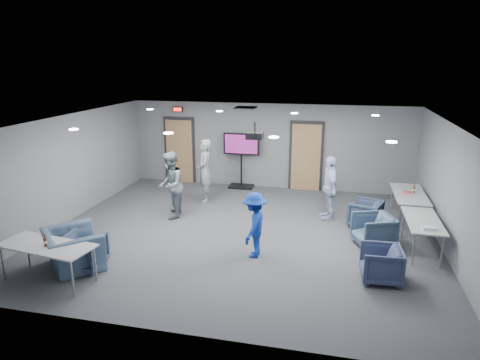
% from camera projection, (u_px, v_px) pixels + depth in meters
% --- Properties ---
extents(floor, '(9.00, 9.00, 0.00)m').
position_uv_depth(floor, '(241.00, 233.00, 10.25)').
color(floor, '#33363A').
rests_on(floor, ground).
extents(ceiling, '(9.00, 9.00, 0.00)m').
position_uv_depth(ceiling, '(241.00, 121.00, 9.51)').
color(ceiling, silver).
rests_on(ceiling, wall_back).
extents(wall_back, '(9.00, 0.02, 2.70)m').
position_uv_depth(wall_back, '(269.00, 146.00, 13.63)').
color(wall_back, slate).
rests_on(wall_back, floor).
extents(wall_front, '(9.00, 0.02, 2.70)m').
position_uv_depth(wall_front, '(180.00, 253.00, 6.13)').
color(wall_front, slate).
rests_on(wall_front, floor).
extents(wall_left, '(0.02, 8.00, 2.70)m').
position_uv_depth(wall_left, '(68.00, 169.00, 10.84)').
color(wall_left, slate).
rests_on(wall_left, floor).
extents(wall_right, '(0.02, 8.00, 2.70)m').
position_uv_depth(wall_right, '(451.00, 192.00, 8.92)').
color(wall_right, slate).
rests_on(wall_right, floor).
extents(door_left, '(1.06, 0.17, 2.24)m').
position_uv_depth(door_left, '(180.00, 151.00, 14.30)').
color(door_left, black).
rests_on(door_left, wall_back).
extents(door_right, '(1.06, 0.17, 2.24)m').
position_uv_depth(door_right, '(306.00, 157.00, 13.41)').
color(door_right, black).
rests_on(door_right, wall_back).
extents(exit_sign, '(0.32, 0.08, 0.16)m').
position_uv_depth(exit_sign, '(178.00, 109.00, 13.91)').
color(exit_sign, black).
rests_on(exit_sign, wall_back).
extents(hvac_diffuser, '(0.60, 0.60, 0.03)m').
position_uv_depth(hvac_diffuser, '(246.00, 108.00, 12.25)').
color(hvac_diffuser, black).
rests_on(hvac_diffuser, ceiling).
extents(downlights, '(6.18, 3.78, 0.02)m').
position_uv_depth(downlights, '(241.00, 122.00, 9.51)').
color(downlights, white).
rests_on(downlights, ceiling).
extents(person_a, '(0.64, 0.78, 1.83)m').
position_uv_depth(person_a, '(205.00, 171.00, 12.36)').
color(person_a, gray).
rests_on(person_a, floor).
extents(person_b, '(0.84, 0.98, 1.76)m').
position_uv_depth(person_b, '(170.00, 185.00, 11.07)').
color(person_b, slate).
rests_on(person_b, floor).
extents(person_c, '(0.63, 1.05, 1.67)m').
position_uv_depth(person_c, '(329.00, 188.00, 10.98)').
color(person_c, silver).
rests_on(person_c, floor).
extents(person_d, '(0.59, 0.94, 1.40)m').
position_uv_depth(person_d, '(254.00, 225.00, 8.90)').
color(person_d, '#173597').
rests_on(person_d, floor).
extents(chair_right_a, '(0.94, 0.92, 0.68)m').
position_uv_depth(chair_right_a, '(365.00, 214.00, 10.59)').
color(chair_right_a, '#324156').
rests_on(chair_right_a, floor).
extents(chair_right_b, '(1.02, 1.01, 0.72)m').
position_uv_depth(chair_right_b, '(373.00, 231.00, 9.48)').
color(chair_right_b, '#3C4F67').
rests_on(chair_right_b, floor).
extents(chair_right_c, '(0.78, 0.76, 0.67)m').
position_uv_depth(chair_right_c, '(381.00, 264.00, 7.99)').
color(chair_right_c, '#374060').
rests_on(chair_right_c, floor).
extents(chair_front_a, '(0.81, 0.83, 0.71)m').
position_uv_depth(chair_front_a, '(84.00, 252.00, 8.47)').
color(chair_front_a, '#384261').
rests_on(chair_front_a, floor).
extents(chair_front_b, '(1.55, 1.55, 0.76)m').
position_uv_depth(chair_front_b, '(73.00, 249.00, 8.51)').
color(chair_front_b, '#3D526A').
rests_on(chair_front_b, floor).
extents(table_right_a, '(0.77, 1.85, 0.73)m').
position_uv_depth(table_right_a, '(409.00, 195.00, 10.89)').
color(table_right_a, '#A9ACAE').
rests_on(table_right_a, floor).
extents(table_right_b, '(0.69, 1.66, 0.73)m').
position_uv_depth(table_right_b, '(423.00, 222.00, 9.11)').
color(table_right_b, '#A9ACAE').
rests_on(table_right_b, floor).
extents(table_front_left, '(1.89, 1.00, 0.73)m').
position_uv_depth(table_front_left, '(46.00, 247.00, 7.89)').
color(table_front_left, '#A9ACAE').
rests_on(table_front_left, floor).
extents(bottle_front, '(0.06, 0.06, 0.24)m').
position_uv_depth(bottle_front, '(45.00, 242.00, 7.79)').
color(bottle_front, '#51230D').
rests_on(bottle_front, table_front_left).
extents(bottle_right, '(0.06, 0.06, 0.22)m').
position_uv_depth(bottle_right, '(414.00, 190.00, 10.93)').
color(bottle_right, '#51230D').
rests_on(bottle_right, table_right_a).
extents(snack_box, '(0.20, 0.15, 0.04)m').
position_uv_depth(snack_box, '(407.00, 192.00, 10.91)').
color(snack_box, '#DC3738').
rests_on(snack_box, table_right_a).
extents(wrapper, '(0.25, 0.17, 0.06)m').
position_uv_depth(wrapper, '(429.00, 228.00, 8.58)').
color(wrapper, silver).
rests_on(wrapper, table_right_b).
extents(tv_stand, '(1.16, 0.55, 1.78)m').
position_uv_depth(tv_stand, '(241.00, 157.00, 13.66)').
color(tv_stand, black).
rests_on(tv_stand, floor).
extents(projector, '(0.37, 0.36, 0.36)m').
position_uv_depth(projector, '(255.00, 135.00, 9.43)').
color(projector, black).
rests_on(projector, ceiling).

